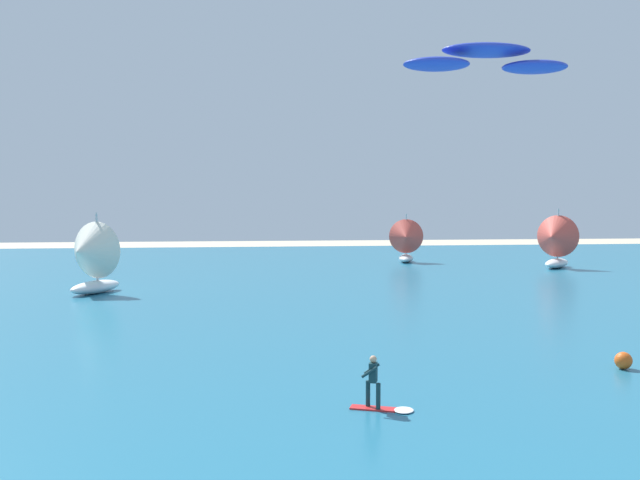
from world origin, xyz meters
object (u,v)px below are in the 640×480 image
(sailboat_trailing, at_px, (555,241))
(sailboat_anchored_offshore, at_px, (88,257))
(sailboat_mid_left, at_px, (406,240))
(marker_buoy, at_px, (623,361))
(kite, at_px, (486,60))
(kitesurfer, at_px, (379,390))

(sailboat_trailing, distance_m, sailboat_anchored_offshore, 42.48)
(sailboat_mid_left, height_order, sailboat_trailing, sailboat_trailing)
(sailboat_mid_left, height_order, marker_buoy, sailboat_mid_left)
(kite, distance_m, marker_buoy, 12.57)
(kitesurfer, bearing_deg, sailboat_anchored_offshore, 117.22)
(kitesurfer, relative_size, marker_buoy, 3.08)
(sailboat_mid_left, distance_m, sailboat_anchored_offshore, 35.11)
(kitesurfer, distance_m, marker_buoy, 11.04)
(sailboat_trailing, bearing_deg, sailboat_anchored_offshore, -160.93)
(kite, bearing_deg, sailboat_trailing, 61.52)
(sailboat_mid_left, distance_m, sailboat_trailing, 14.82)
(kitesurfer, height_order, sailboat_trailing, sailboat_trailing)
(sailboat_mid_left, bearing_deg, sailboat_trailing, -31.99)
(kitesurfer, xyz_separation_m, marker_buoy, (10.29, 3.98, -0.27))
(kitesurfer, relative_size, sailboat_anchored_offshore, 0.36)
(sailboat_mid_left, relative_size, sailboat_trailing, 0.89)
(sailboat_mid_left, relative_size, marker_buoy, 7.74)
(marker_buoy, bearing_deg, sailboat_anchored_offshore, 135.67)
(kitesurfer, relative_size, sailboat_trailing, 0.36)
(kitesurfer, height_order, sailboat_mid_left, sailboat_mid_left)
(sailboat_trailing, bearing_deg, kitesurfer, -121.34)
(kitesurfer, relative_size, sailboat_mid_left, 0.40)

